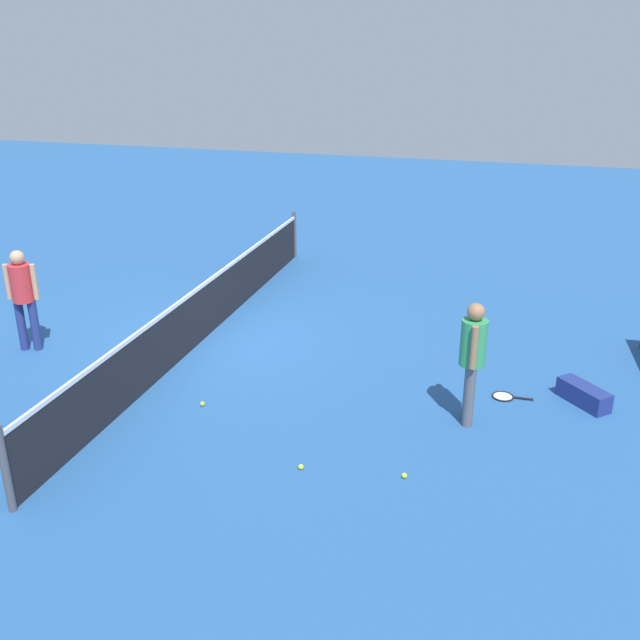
# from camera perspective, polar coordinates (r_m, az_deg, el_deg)

# --- Properties ---
(ground_plane) EXTENTS (40.00, 40.00, 0.00)m
(ground_plane) POSITION_cam_1_polar(r_m,az_deg,el_deg) (12.43, -9.18, -1.39)
(ground_plane) COLOR #265693
(court_net) EXTENTS (10.09, 0.09, 1.07)m
(court_net) POSITION_cam_1_polar(r_m,az_deg,el_deg) (12.24, -9.32, 0.76)
(court_net) COLOR #4C4C51
(court_net) RESTS_ON ground_plane
(player_near_side) EXTENTS (0.53, 0.37, 1.70)m
(player_near_side) POSITION_cam_1_polar(r_m,az_deg,el_deg) (9.46, 12.11, -2.62)
(player_near_side) COLOR #595960
(player_near_side) RESTS_ON ground_plane
(player_far_side) EXTENTS (0.42, 0.52, 1.70)m
(player_far_side) POSITION_cam_1_polar(r_m,az_deg,el_deg) (12.41, -22.71, 2.09)
(player_far_side) COLOR navy
(player_far_side) RESTS_ON ground_plane
(tennis_racket_near_player) EXTENTS (0.32, 0.59, 0.03)m
(tennis_racket_near_player) POSITION_cam_1_polar(r_m,az_deg,el_deg) (10.64, 14.58, -5.95)
(tennis_racket_near_player) COLOR black
(tennis_racket_near_player) RESTS_ON ground_plane
(tennis_ball_near_player) EXTENTS (0.07, 0.07, 0.07)m
(tennis_ball_near_player) POSITION_cam_1_polar(r_m,az_deg,el_deg) (8.62, 6.76, -12.27)
(tennis_ball_near_player) COLOR #C6E033
(tennis_ball_near_player) RESTS_ON ground_plane
(tennis_ball_by_net) EXTENTS (0.07, 0.07, 0.07)m
(tennis_ball_by_net) POSITION_cam_1_polar(r_m,az_deg,el_deg) (10.20, -9.40, -6.64)
(tennis_ball_by_net) COLOR #C6E033
(tennis_ball_by_net) RESTS_ON ground_plane
(tennis_ball_midcourt) EXTENTS (0.07, 0.07, 0.07)m
(tennis_ball_midcourt) POSITION_cam_1_polar(r_m,az_deg,el_deg) (8.72, -1.54, -11.68)
(tennis_ball_midcourt) COLOR #C6E033
(tennis_ball_midcourt) RESTS_ON ground_plane
(equipment_bag) EXTENTS (0.78, 0.75, 0.28)m
(equipment_bag) POSITION_cam_1_polar(r_m,az_deg,el_deg) (10.76, 20.22, -5.56)
(equipment_bag) COLOR navy
(equipment_bag) RESTS_ON ground_plane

